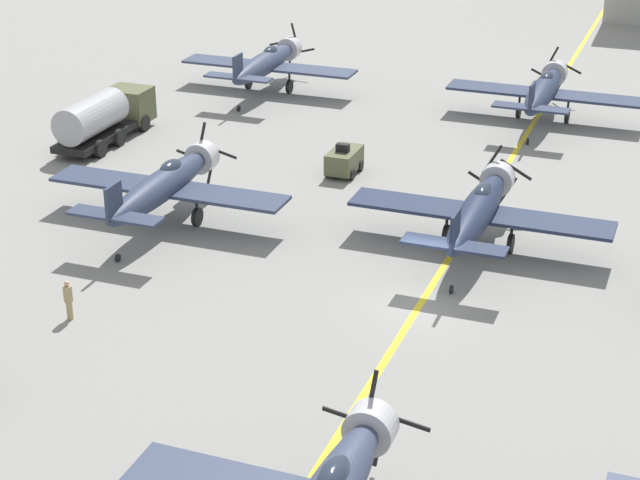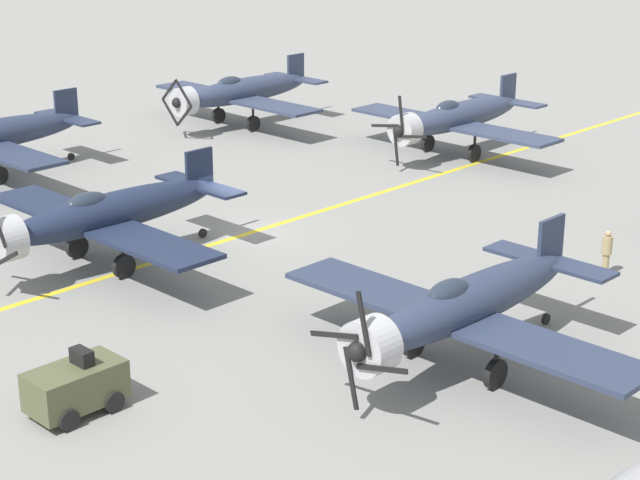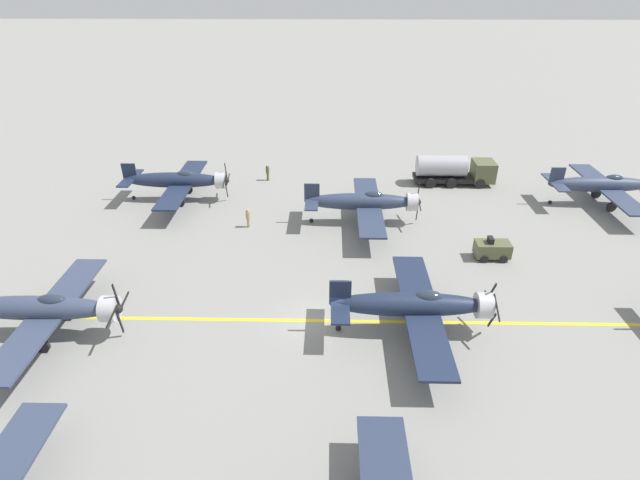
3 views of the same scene
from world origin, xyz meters
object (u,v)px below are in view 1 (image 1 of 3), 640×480
airplane_mid_left (164,185)px  airplane_far_center (544,90)px  fuel_tanker (104,116)px  airplane_far_left (266,63)px  airplane_mid_center (478,210)px  tow_tractor (344,160)px  ground_crew_inspecting (68,298)px

airplane_mid_left → airplane_far_center: size_ratio=1.00×
fuel_tanker → airplane_far_left: bearing=69.0°
airplane_mid_center → airplane_far_center: bearing=82.4°
airplane_mid_left → tow_tractor: airplane_mid_left is taller
airplane_mid_left → tow_tractor: (5.76, 9.46, -1.22)m
tow_tractor → ground_crew_inspecting: (-4.79, -19.39, 0.13)m
airplane_far_center → airplane_far_left: size_ratio=1.00×
fuel_tanker → ground_crew_inspecting: size_ratio=4.73×
fuel_tanker → ground_crew_inspecting: (10.12, -19.62, -0.59)m
fuel_tanker → ground_crew_inspecting: bearing=-62.7°
airplane_mid_left → fuel_tanker: (-9.15, 9.69, -0.50)m
airplane_mid_center → fuel_tanker: bearing=153.5°
airplane_mid_left → airplane_far_center: 26.50m
airplane_mid_center → tow_tractor: airplane_mid_center is taller
airplane_mid_center → airplane_far_left: bearing=124.2°
airplane_far_left → tow_tractor: 16.40m
airplane_mid_left → airplane_far_left: (-4.30, 22.35, 0.00)m
airplane_far_center → fuel_tanker: airplane_far_center is taller
airplane_far_center → ground_crew_inspecting: (-13.19, -32.33, -1.09)m
airplane_mid_left → airplane_mid_center: (14.71, 2.20, -0.00)m
airplane_far_left → airplane_mid_center: airplane_far_left is taller
airplane_far_center → airplane_mid_left: bearing=-130.8°
airplane_far_left → fuel_tanker: airplane_far_left is taller
airplane_mid_center → ground_crew_inspecting: (-13.73, -12.13, -1.09)m
ground_crew_inspecting → airplane_far_center: bearing=67.8°
airplane_mid_center → tow_tractor: (-8.94, 7.26, -1.22)m
ground_crew_inspecting → airplane_mid_left: bearing=95.6°
airplane_far_left → ground_crew_inspecting: (5.27, -32.28, -1.09)m
airplane_far_center → airplane_far_left: 18.46m
airplane_far_left → fuel_tanker: size_ratio=1.50×
airplane_mid_left → ground_crew_inspecting: size_ratio=7.09×
airplane_far_left → tow_tractor: (10.06, -12.89, -1.22)m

